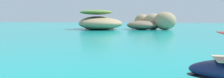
% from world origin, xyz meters
% --- Properties ---
extents(islet_large, '(18.84, 21.78, 7.19)m').
position_xyz_m(islet_large, '(-19.41, 73.70, 2.51)').
color(islet_large, '#756651').
rests_on(islet_large, ground).
extents(islet_small, '(20.04, 14.91, 6.35)m').
position_xyz_m(islet_small, '(-0.19, 75.95, 2.54)').
color(islet_small, '#756651').
rests_on(islet_small, ground).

